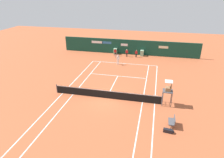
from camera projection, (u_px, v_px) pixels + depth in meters
The scene contains 13 objects.
ground_plane at pixel (108, 96), 23.09m from camera, with size 80.00×80.00×0.01m.
tennis_net at pixel (107, 94), 22.37m from camera, with size 12.10×0.10×1.07m.
sponsor_back_wall at pixel (129, 47), 37.14m from camera, with size 25.00×1.02×2.71m.
umpire_chair at pixel (168, 90), 20.67m from camera, with size 1.00×1.00×2.68m.
player_bench at pixel (172, 121), 17.84m from camera, with size 0.54×1.12×0.88m.
equipment_bag at pixel (169, 131), 17.11m from camera, with size 0.94×0.40×0.32m.
player_on_baseline at pixel (118, 59), 32.19m from camera, with size 0.67×0.65×1.81m.
ball_kid_right_post at pixel (115, 52), 36.43m from camera, with size 0.44×0.18×1.32m.
ball_kid_left_post at pixel (136, 53), 35.66m from camera, with size 0.44×0.19×1.32m.
ball_kid_centre_post at pixel (127, 52), 36.00m from camera, with size 0.45×0.19×1.34m.
tennis_ball_mid_court at pixel (121, 76), 28.10m from camera, with size 0.07×0.07×0.07m, color #CCE033.
tennis_ball_near_service_line at pixel (117, 82), 26.41m from camera, with size 0.07×0.07×0.07m, color #CCE033.
tennis_ball_by_sideline at pixel (145, 71), 29.73m from camera, with size 0.07×0.07×0.07m, color #CCE033.
Camera 1 is at (4.96, -19.09, 11.22)m, focal length 32.37 mm.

